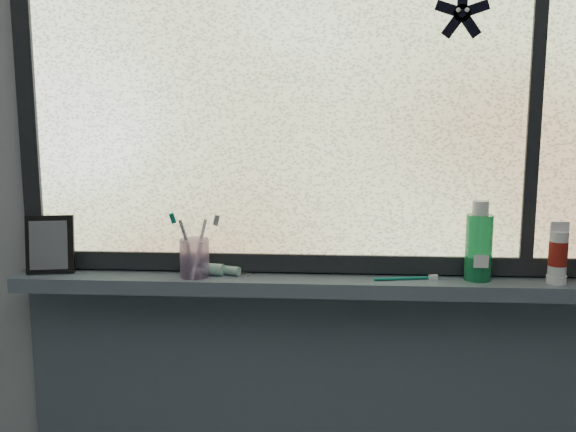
% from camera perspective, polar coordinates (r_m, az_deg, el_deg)
% --- Properties ---
extents(wall_back, '(3.00, 0.01, 2.50)m').
position_cam_1_polar(wall_back, '(1.79, 1.69, 2.26)').
color(wall_back, '#9EA3A8').
rests_on(wall_back, ground).
extents(windowsill, '(1.62, 0.14, 0.04)m').
position_cam_1_polar(windowsill, '(1.77, 1.56, -6.10)').
color(windowsill, '#4C5966').
rests_on(windowsill, wall_back).
extents(window_pane, '(1.50, 0.01, 1.00)m').
position_cam_1_polar(window_pane, '(1.76, 1.71, 11.26)').
color(window_pane, silver).
rests_on(window_pane, wall_back).
extents(frame_bottom, '(1.60, 0.03, 0.05)m').
position_cam_1_polar(frame_bottom, '(1.80, 1.63, -4.16)').
color(frame_bottom, black).
rests_on(frame_bottom, windowsill).
extents(frame_left, '(0.05, 0.03, 1.10)m').
position_cam_1_polar(frame_left, '(1.95, -22.17, 10.40)').
color(frame_left, black).
rests_on(frame_left, wall_back).
extents(frame_mullion, '(0.03, 0.03, 1.00)m').
position_cam_1_polar(frame_mullion, '(1.83, 21.15, 10.57)').
color(frame_mullion, black).
rests_on(frame_mullion, wall_back).
extents(starfish_sticker, '(0.15, 0.02, 0.15)m').
position_cam_1_polar(starfish_sticker, '(1.79, 15.21, 17.01)').
color(starfish_sticker, black).
rests_on(starfish_sticker, window_pane).
extents(vanity_mirror, '(0.14, 0.09, 0.16)m').
position_cam_1_polar(vanity_mirror, '(1.91, -20.39, -2.38)').
color(vanity_mirror, black).
rests_on(vanity_mirror, windowsill).
extents(toothpaste_tube, '(0.19, 0.09, 0.03)m').
position_cam_1_polar(toothpaste_tube, '(1.79, -6.09, -4.75)').
color(toothpaste_tube, silver).
rests_on(toothpaste_tube, windowsill).
extents(toothbrush_cup, '(0.10, 0.10, 0.10)m').
position_cam_1_polar(toothbrush_cup, '(1.78, -8.31, -3.71)').
color(toothbrush_cup, '#B995C6').
rests_on(toothbrush_cup, windowsill).
extents(toothbrush_lying, '(0.19, 0.05, 0.01)m').
position_cam_1_polar(toothbrush_lying, '(1.76, 10.07, -5.42)').
color(toothbrush_lying, '#0C6E5E').
rests_on(toothbrush_lying, windowsill).
extents(mouthwash_bottle, '(0.08, 0.08, 0.18)m').
position_cam_1_polar(mouthwash_bottle, '(1.79, 16.62, -2.11)').
color(mouthwash_bottle, '#1E9F56').
rests_on(mouthwash_bottle, windowsill).
extents(cream_tube, '(0.05, 0.05, 0.12)m').
position_cam_1_polar(cream_tube, '(1.83, 22.89, -2.86)').
color(cream_tube, silver).
rests_on(cream_tube, windowsill).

